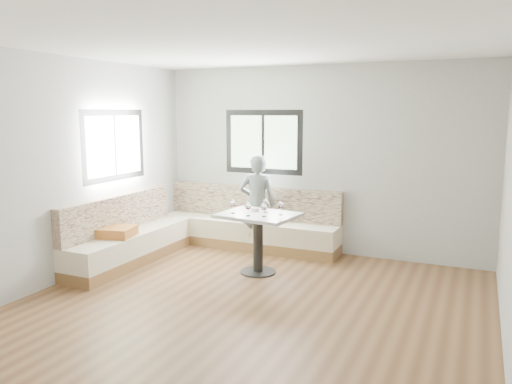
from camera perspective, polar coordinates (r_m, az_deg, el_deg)
room at (r=5.32m, az=-1.38°, el=1.54°), size 5.01×5.01×2.81m
banquette at (r=7.56m, az=-6.66°, el=-4.56°), size 2.90×2.80×0.95m
table at (r=6.57m, az=0.24°, el=-4.20°), size 1.06×0.87×0.80m
person at (r=7.53m, az=0.15°, el=-1.33°), size 0.63×0.51×1.49m
olive_ramekin at (r=6.68m, az=-0.09°, el=-2.00°), size 0.11×0.11×0.04m
wine_glass_a at (r=6.53m, az=-2.65°, el=-1.36°), size 0.08×0.08×0.18m
wine_glass_b at (r=6.35m, az=-0.91°, el=-1.65°), size 0.08×0.08×0.18m
wine_glass_c at (r=6.30m, az=0.91°, el=-1.74°), size 0.08×0.08×0.18m
wine_glass_d at (r=6.58m, az=1.09°, el=-1.27°), size 0.08×0.08×0.18m
wine_glass_e at (r=6.42m, az=2.84°, el=-1.54°), size 0.08×0.08×0.18m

